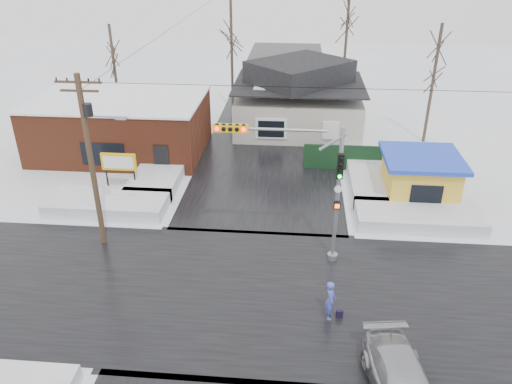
# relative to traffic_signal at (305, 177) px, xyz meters

# --- Properties ---
(ground) EXTENTS (120.00, 120.00, 0.00)m
(ground) POSITION_rel_traffic_signal_xyz_m (-2.43, -2.97, -4.54)
(ground) COLOR white
(ground) RESTS_ON ground
(road_ns) EXTENTS (10.00, 120.00, 0.02)m
(road_ns) POSITION_rel_traffic_signal_xyz_m (-2.43, -2.97, -4.53)
(road_ns) COLOR black
(road_ns) RESTS_ON ground
(road_ew) EXTENTS (120.00, 10.00, 0.02)m
(road_ew) POSITION_rel_traffic_signal_xyz_m (-2.43, -2.97, -4.53)
(road_ew) COLOR black
(road_ew) RESTS_ON ground
(snowbank_nw) EXTENTS (7.00, 3.00, 0.80)m
(snowbank_nw) POSITION_rel_traffic_signal_xyz_m (-11.43, 4.03, -4.14)
(snowbank_nw) COLOR white
(snowbank_nw) RESTS_ON ground
(snowbank_ne) EXTENTS (7.00, 3.00, 0.80)m
(snowbank_ne) POSITION_rel_traffic_signal_xyz_m (6.57, 4.03, -4.14)
(snowbank_ne) COLOR white
(snowbank_ne) RESTS_ON ground
(snowbank_nside_w) EXTENTS (3.00, 8.00, 0.80)m
(snowbank_nside_w) POSITION_rel_traffic_signal_xyz_m (-9.43, 9.03, -4.14)
(snowbank_nside_w) COLOR white
(snowbank_nside_w) RESTS_ON ground
(snowbank_nside_e) EXTENTS (3.00, 8.00, 0.80)m
(snowbank_nside_e) POSITION_rel_traffic_signal_xyz_m (4.57, 9.03, -4.14)
(snowbank_nside_e) COLOR white
(snowbank_nside_e) RESTS_ON ground
(traffic_signal) EXTENTS (6.05, 0.68, 7.00)m
(traffic_signal) POSITION_rel_traffic_signal_xyz_m (0.00, 0.00, 0.00)
(traffic_signal) COLOR gray
(traffic_signal) RESTS_ON ground
(utility_pole) EXTENTS (3.15, 0.44, 9.00)m
(utility_pole) POSITION_rel_traffic_signal_xyz_m (-10.36, 0.53, 0.57)
(utility_pole) COLOR #382619
(utility_pole) RESTS_ON ground
(brick_building) EXTENTS (12.20, 8.20, 4.12)m
(brick_building) POSITION_rel_traffic_signal_xyz_m (-13.43, 13.03, -2.46)
(brick_building) COLOR brown
(brick_building) RESTS_ON ground
(marquee_sign) EXTENTS (2.20, 0.21, 2.55)m
(marquee_sign) POSITION_rel_traffic_signal_xyz_m (-11.43, 6.53, -2.62)
(marquee_sign) COLOR black
(marquee_sign) RESTS_ON ground
(house) EXTENTS (10.40, 8.40, 5.76)m
(house) POSITION_rel_traffic_signal_xyz_m (-0.43, 19.03, -1.92)
(house) COLOR beige
(house) RESTS_ON ground
(kiosk) EXTENTS (4.60, 4.60, 2.88)m
(kiosk) POSITION_rel_traffic_signal_xyz_m (7.07, 7.03, -3.08)
(kiosk) COLOR gold
(kiosk) RESTS_ON ground
(fence) EXTENTS (8.00, 0.12, 1.80)m
(fence) POSITION_rel_traffic_signal_xyz_m (4.07, 11.03, -3.64)
(fence) COLOR black
(fence) RESTS_ON ground
(tree_far_left) EXTENTS (3.00, 3.00, 10.00)m
(tree_far_left) POSITION_rel_traffic_signal_xyz_m (-6.43, 23.03, 3.41)
(tree_far_left) COLOR #332821
(tree_far_left) RESTS_ON ground
(tree_far_mid) EXTENTS (3.00, 3.00, 12.00)m
(tree_far_mid) POSITION_rel_traffic_signal_xyz_m (3.57, 25.03, 5.00)
(tree_far_mid) COLOR #332821
(tree_far_mid) RESTS_ON ground
(tree_far_right) EXTENTS (3.00, 3.00, 9.00)m
(tree_far_right) POSITION_rel_traffic_signal_xyz_m (9.57, 17.03, 2.62)
(tree_far_right) COLOR #332821
(tree_far_right) RESTS_ON ground
(tree_far_west) EXTENTS (3.00, 3.00, 8.00)m
(tree_far_west) POSITION_rel_traffic_signal_xyz_m (-16.43, 21.03, 1.82)
(tree_far_west) COLOR #332821
(tree_far_west) RESTS_ON ground
(pedestrian) EXTENTS (0.45, 0.67, 1.82)m
(pedestrian) POSITION_rel_traffic_signal_xyz_m (1.22, -4.34, -3.63)
(pedestrian) COLOR #4351BC
(pedestrian) RESTS_ON ground
(shopping_bag) EXTENTS (0.30, 0.18, 0.35)m
(shopping_bag) POSITION_rel_traffic_signal_xyz_m (1.66, -4.33, -4.36)
(shopping_bag) COLOR black
(shopping_bag) RESTS_ON ground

